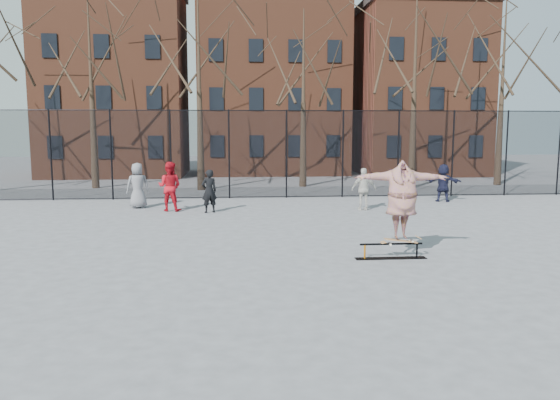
{
  "coord_description": "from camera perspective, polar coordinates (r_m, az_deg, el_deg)",
  "views": [
    {
      "loc": [
        -1.15,
        -11.73,
        3.22
      ],
      "look_at": [
        -0.05,
        1.5,
        1.44
      ],
      "focal_mm": 35.0,
      "sensor_mm": 36.0,
      "label": 1
    }
  ],
  "objects": [
    {
      "name": "bystander_grey",
      "position": [
        22.47,
        -14.65,
        1.48
      ],
      "size": [
        1.01,
        0.79,
        1.82
      ],
      "primitive_type": "imported",
      "rotation": [
        0.0,
        0.0,
        3.41
      ],
      "color": "slate",
      "rests_on": "ground"
    },
    {
      "name": "skateboard",
      "position": [
        13.79,
        12.5,
        -4.18
      ],
      "size": [
        0.87,
        0.21,
        0.1
      ],
      "primitive_type": null,
      "color": "#A67442",
      "rests_on": "skate_rail"
    },
    {
      "name": "bystander_navy",
      "position": [
        24.69,
        16.68,
        1.74
      ],
      "size": [
        1.6,
        0.97,
        1.65
      ],
      "primitive_type": "imported",
      "rotation": [
        0.0,
        0.0,
        2.8
      ],
      "color": "#191B32",
      "rests_on": "ground"
    },
    {
      "name": "fence",
      "position": [
        24.79,
        -2.13,
        4.93
      ],
      "size": [
        34.03,
        0.07,
        4.0
      ],
      "color": "black",
      "rests_on": "ground"
    },
    {
      "name": "rowhouses",
      "position": [
        37.89,
        -1.95,
        11.93
      ],
      "size": [
        29.0,
        7.0,
        13.0
      ],
      "color": "brown",
      "rests_on": "ground"
    },
    {
      "name": "skate_rail",
      "position": [
        13.79,
        11.51,
        -5.39
      ],
      "size": [
        1.77,
        0.27,
        0.39
      ],
      "color": "black",
      "rests_on": "ground"
    },
    {
      "name": "bystander_white",
      "position": [
        21.44,
        8.76,
        1.13
      ],
      "size": [
        0.98,
        0.42,
        1.65
      ],
      "primitive_type": "imported",
      "rotation": [
        0.0,
        0.0,
        3.16
      ],
      "color": "beige",
      "rests_on": "ground"
    },
    {
      "name": "bystander_black",
      "position": [
        20.76,
        -7.42,
        0.92
      ],
      "size": [
        0.7,
        0.58,
        1.64
      ],
      "primitive_type": "imported",
      "rotation": [
        0.0,
        0.0,
        3.5
      ],
      "color": "black",
      "rests_on": "ground"
    },
    {
      "name": "ground",
      "position": [
        12.22,
        0.83,
        -7.65
      ],
      "size": [
        100.0,
        100.0,
        0.0
      ],
      "primitive_type": "plane",
      "color": "slate"
    },
    {
      "name": "skater",
      "position": [
        13.63,
        12.62,
        -0.01
      ],
      "size": [
        2.38,
        0.71,
        1.92
      ],
      "primitive_type": "imported",
      "rotation": [
        0.0,
        0.0,
        -0.03
      ],
      "color": "#763E9B",
      "rests_on": "skateboard"
    },
    {
      "name": "bystander_red",
      "position": [
        21.41,
        -11.46,
        1.39
      ],
      "size": [
        1.07,
        0.92,
        1.9
      ],
      "primitive_type": "imported",
      "rotation": [
        0.0,
        0.0,
        2.9
      ],
      "color": "red",
      "rests_on": "ground"
    },
    {
      "name": "tree_row",
      "position": [
        29.19,
        -3.05,
        15.76
      ],
      "size": [
        33.66,
        7.46,
        10.67
      ],
      "color": "black",
      "rests_on": "ground"
    }
  ]
}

